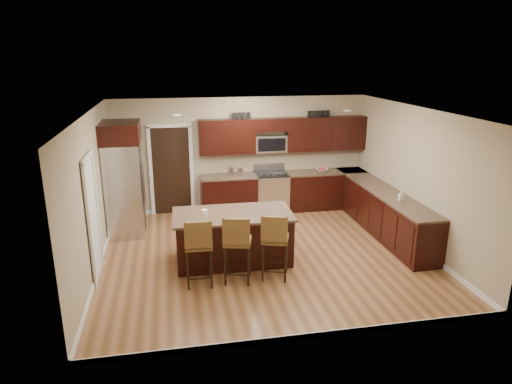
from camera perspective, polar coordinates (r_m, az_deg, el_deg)
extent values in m
plane|color=brown|center=(8.74, 1.06, -7.81)|extent=(6.00, 6.00, 0.00)
plane|color=silver|center=(7.99, 1.16, 10.06)|extent=(6.00, 6.00, 0.00)
plane|color=tan|center=(10.89, -1.88, 4.70)|extent=(6.00, 0.00, 6.00)
plane|color=tan|center=(8.21, -19.85, -0.42)|extent=(0.00, 5.50, 5.50)
plane|color=tan|center=(9.33, 19.45, 1.65)|extent=(0.00, 5.50, 5.50)
cube|color=black|center=(10.78, -3.42, -0.44)|extent=(1.30, 0.60, 0.88)
cube|color=black|center=(11.32, 8.61, 0.24)|extent=(1.94, 0.60, 0.88)
cube|color=black|center=(9.85, 16.06, -2.81)|extent=(0.60, 3.35, 0.88)
cube|color=brown|center=(10.65, -3.46, 1.92)|extent=(1.30, 0.63, 0.04)
cube|color=brown|center=(11.20, 8.71, 2.49)|extent=(1.94, 0.63, 0.04)
cube|color=brown|center=(9.71, 16.28, -0.25)|extent=(0.63, 3.35, 0.04)
cube|color=black|center=(10.59, -3.65, 6.92)|extent=(1.30, 0.33, 0.80)
cube|color=black|center=(11.13, 8.69, 7.25)|extent=(1.94, 0.33, 0.80)
cube|color=black|center=(10.72, 1.85, 8.42)|extent=(0.76, 0.33, 0.30)
cube|color=silver|center=(10.95, 1.93, -0.09)|extent=(0.76, 0.64, 0.90)
cube|color=black|center=(10.83, 1.95, 2.24)|extent=(0.76, 0.60, 0.03)
cube|color=black|center=(10.67, 2.28, -0.56)|extent=(0.65, 0.01, 0.45)
cube|color=silver|center=(11.05, 1.65, 3.14)|extent=(0.76, 0.05, 0.18)
cube|color=silver|center=(10.82, 1.81, 6.08)|extent=(0.76, 0.31, 0.40)
cube|color=black|center=(10.82, -10.52, 2.60)|extent=(0.85, 0.03, 2.06)
cube|color=white|center=(8.02, -19.78, -3.29)|extent=(0.03, 0.80, 2.04)
cube|color=black|center=(8.34, -2.87, -5.78)|extent=(2.04, 1.04, 0.88)
cube|color=brown|center=(8.17, -2.92, -2.80)|extent=(2.14, 1.14, 0.04)
cube|color=black|center=(8.50, -2.83, -8.23)|extent=(1.96, 0.96, 0.09)
cube|color=brown|center=(7.46, -7.21, -6.53)|extent=(0.45, 0.45, 0.06)
cube|color=brown|center=(7.19, -7.23, -5.48)|extent=(0.44, 0.06, 0.47)
cylinder|color=black|center=(7.44, -8.46, -9.77)|extent=(0.04, 0.04, 0.67)
cylinder|color=black|center=(7.46, -5.57, -9.59)|extent=(0.04, 0.04, 0.67)
cylinder|color=black|center=(7.78, -8.59, -8.55)|extent=(0.04, 0.04, 0.67)
cylinder|color=black|center=(7.79, -5.83, -8.38)|extent=(0.04, 0.04, 0.67)
cube|color=brown|center=(7.52, -2.34, -6.17)|extent=(0.53, 0.53, 0.06)
cube|color=brown|center=(7.25, -2.50, -5.11)|extent=(0.44, 0.14, 0.47)
cylinder|color=black|center=(7.48, -3.53, -9.43)|extent=(0.04, 0.04, 0.68)
cylinder|color=black|center=(7.53, -0.66, -9.21)|extent=(0.04, 0.04, 0.68)
cylinder|color=black|center=(7.82, -3.89, -8.22)|extent=(0.04, 0.04, 0.68)
cylinder|color=black|center=(7.86, -1.15, -8.02)|extent=(0.04, 0.04, 0.68)
cube|color=brown|center=(7.63, 2.39, -5.86)|extent=(0.55, 0.55, 0.06)
cube|color=brown|center=(7.36, 2.29, -4.82)|extent=(0.43, 0.17, 0.47)
cylinder|color=black|center=(7.58, 1.29, -9.06)|extent=(0.04, 0.04, 0.67)
cylinder|color=black|center=(7.66, 4.05, -8.81)|extent=(0.04, 0.04, 0.67)
cylinder|color=black|center=(7.91, 0.73, -7.90)|extent=(0.04, 0.04, 0.67)
cylinder|color=black|center=(7.98, 3.37, -7.68)|extent=(0.04, 0.04, 0.67)
cube|color=silver|center=(9.83, -16.08, 0.40)|extent=(0.72, 0.97, 1.94)
cube|color=black|center=(9.80, -13.96, 0.52)|extent=(0.01, 0.02, 1.84)
cylinder|color=silver|center=(9.70, -13.87, 0.95)|extent=(0.02, 0.02, 0.86)
cylinder|color=silver|center=(9.85, -13.83, 1.20)|extent=(0.02, 0.02, 0.86)
cube|color=black|center=(9.58, -16.65, 7.16)|extent=(0.78, 1.03, 0.41)
cube|color=brown|center=(9.95, -0.71, -4.59)|extent=(0.94, 0.68, 0.01)
imported|color=silver|center=(11.15, 8.23, 2.74)|extent=(0.29, 0.29, 0.07)
imported|color=#B2B2B2|center=(9.27, 17.68, -0.44)|extent=(0.09, 0.09, 0.19)
cylinder|color=silver|center=(10.63, -3.19, 2.60)|extent=(0.12, 0.12, 0.22)
cylinder|color=silver|center=(10.66, -2.03, 2.55)|extent=(0.11, 0.11, 0.18)
cylinder|color=white|center=(8.10, -6.43, -2.55)|extent=(0.10, 0.10, 0.10)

